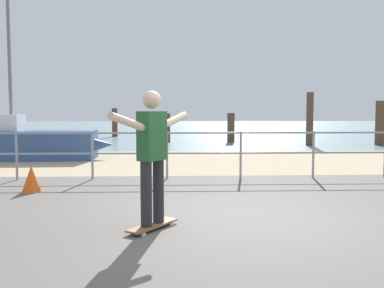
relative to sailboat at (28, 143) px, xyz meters
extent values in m
cube|color=#605B56|center=(5.41, -8.58, -0.53)|extent=(24.00, 10.00, 0.04)
cube|color=tan|center=(5.41, -0.58, -0.53)|extent=(24.00, 6.00, 0.04)
cube|color=#75939E|center=(5.41, 27.42, -0.53)|extent=(72.00, 50.00, 0.04)
cylinder|color=gray|center=(1.13, -3.98, 0.00)|extent=(0.05, 0.05, 1.05)
cylinder|color=gray|center=(2.74, -3.98, 0.00)|extent=(0.05, 0.05, 1.05)
cylinder|color=gray|center=(4.35, -3.98, 0.00)|extent=(0.05, 0.05, 1.05)
cylinder|color=gray|center=(5.96, -3.98, 0.00)|extent=(0.05, 0.05, 1.05)
cylinder|color=gray|center=(7.56, -3.98, 0.00)|extent=(0.05, 0.05, 1.05)
cylinder|color=gray|center=(4.35, -3.98, 0.49)|extent=(12.88, 0.04, 0.04)
cylinder|color=gray|center=(4.35, -3.98, 0.05)|extent=(12.88, 0.04, 0.04)
cube|color=#335184|center=(-0.16, -0.01, -0.08)|extent=(4.46, 1.60, 0.90)
cone|color=#335184|center=(2.04, 0.09, -0.08)|extent=(1.13, 0.81, 0.77)
cylinder|color=slate|center=(-0.46, -0.02, 2.80)|extent=(0.10, 0.10, 4.85)
cube|color=silver|center=(-0.76, -0.03, 0.62)|extent=(1.24, 0.95, 0.50)
cube|color=brown|center=(4.24, -7.97, -0.45)|extent=(0.63, 0.77, 0.02)
cylinder|color=silver|center=(4.14, -8.25, -0.50)|extent=(0.06, 0.07, 0.06)
cylinder|color=silver|center=(4.01, -8.16, -0.50)|extent=(0.06, 0.07, 0.06)
cylinder|color=silver|center=(4.47, -7.79, -0.50)|extent=(0.06, 0.07, 0.06)
cylinder|color=silver|center=(4.34, -7.70, -0.50)|extent=(0.06, 0.07, 0.06)
cylinder|color=#26262B|center=(4.17, -8.07, -0.04)|extent=(0.14, 0.14, 0.80)
cylinder|color=#26262B|center=(4.31, -7.88, -0.04)|extent=(0.14, 0.14, 0.80)
cube|color=#26592D|center=(4.24, -7.97, 0.66)|extent=(0.37, 0.41, 0.60)
sphere|color=beige|center=(4.24, -7.97, 1.10)|extent=(0.22, 0.22, 0.22)
cylinder|color=beige|center=(3.98, -8.34, 0.84)|extent=(0.39, 0.50, 0.23)
cylinder|color=beige|center=(4.50, -7.61, 0.84)|extent=(0.39, 0.50, 0.23)
cylinder|color=#513826|center=(0.98, 11.97, 0.31)|extent=(0.32, 0.32, 1.68)
cylinder|color=#513826|center=(4.10, 7.08, 0.17)|extent=(0.40, 0.40, 1.40)
cylinder|color=#513826|center=(7.21, 7.18, 0.18)|extent=(0.36, 0.36, 1.42)
cylinder|color=#513826|center=(10.33, 4.94, 0.63)|extent=(0.30, 0.30, 2.31)
cylinder|color=#513826|center=(13.44, 4.98, 0.45)|extent=(0.40, 0.40, 1.95)
cone|color=#E55919|center=(1.90, -5.39, -0.28)|extent=(0.36, 0.36, 0.50)
camera|label=1|loc=(4.52, -13.18, 0.95)|focal=39.80mm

